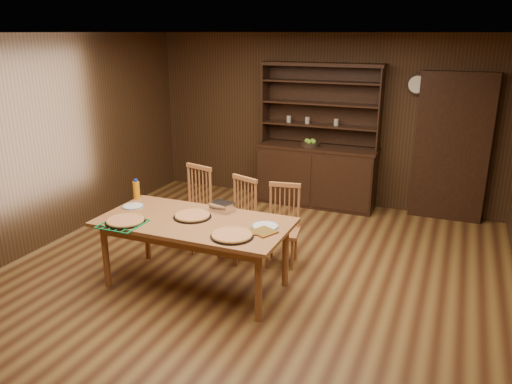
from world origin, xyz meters
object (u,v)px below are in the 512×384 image
at_px(dining_table, 195,227).
at_px(chair_left, 195,205).
at_px(chair_right, 283,222).
at_px(juice_bottle, 136,190).
at_px(china_hutch, 317,168).
at_px(chair_center, 240,216).

bearing_deg(dining_table, chair_left, 119.45).
distance_m(dining_table, chair_right, 1.14).
bearing_deg(juice_bottle, china_hutch, 62.40).
xyz_separation_m(chair_center, chair_right, (0.52, 0.07, -0.02)).
bearing_deg(juice_bottle, dining_table, -20.61).
xyz_separation_m(chair_right, juice_bottle, (-1.62, -0.55, 0.36)).
height_order(dining_table, chair_left, chair_left).
bearing_deg(china_hutch, chair_right, -84.47).
xyz_separation_m(china_hutch, juice_bottle, (-1.41, -2.70, 0.26)).
bearing_deg(chair_right, chair_center, 177.45).
relative_size(chair_right, juice_bottle, 4.05).
height_order(china_hutch, chair_left, china_hutch).
relative_size(dining_table, chair_center, 2.01).
distance_m(china_hutch, dining_table, 3.09).
bearing_deg(juice_bottle, chair_center, 24.07).
height_order(chair_center, juice_bottle, chair_center).
height_order(china_hutch, dining_table, china_hutch).
relative_size(chair_left, chair_right, 1.10).
relative_size(chair_left, chair_center, 1.06).
bearing_deg(chair_left, dining_table, -45.56).
xyz_separation_m(china_hutch, dining_table, (-0.44, -3.06, 0.08)).
distance_m(dining_table, chair_center, 0.88).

